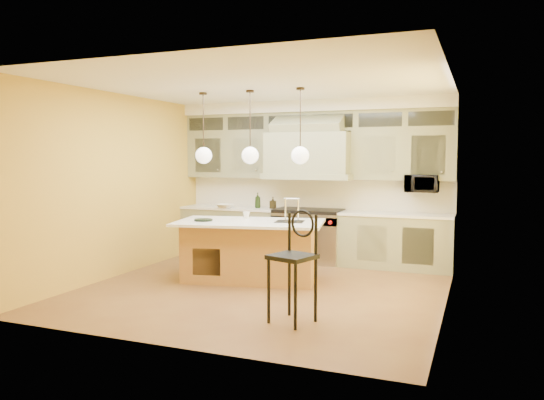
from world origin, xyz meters
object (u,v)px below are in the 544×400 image
at_px(counter_stool, 294,258).
at_px(microwave, 422,184).
at_px(range, 309,235).
at_px(kitchen_island, 251,250).

xyz_separation_m(counter_stool, microwave, (1.04, 3.52, 0.71)).
bearing_deg(microwave, range, -176.88).
relative_size(range, counter_stool, 0.93).
distance_m(range, microwave, 2.18).
distance_m(counter_stool, microwave, 3.74).
xyz_separation_m(kitchen_island, counter_stool, (1.31, -1.72, 0.27)).
height_order(kitchen_island, counter_stool, kitchen_island).
bearing_deg(range, kitchen_island, -103.10).
bearing_deg(microwave, counter_stool, -106.45).
distance_m(kitchen_island, counter_stool, 2.17).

